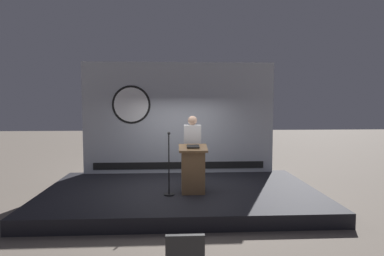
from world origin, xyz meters
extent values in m
plane|color=#6B6056|center=(0.00, 0.00, 0.00)|extent=(40.00, 40.00, 0.00)
cube|color=black|center=(0.00, 0.00, 0.15)|extent=(6.40, 4.00, 0.30)
cube|color=#B2B7C1|center=(0.00, 1.85, 1.90)|extent=(5.50, 0.10, 3.20)
cylinder|color=black|center=(-1.37, 1.80, 2.29)|extent=(1.09, 0.02, 1.09)
cylinder|color=white|center=(-1.37, 1.79, 2.29)|extent=(0.98, 0.02, 0.98)
cube|color=black|center=(0.00, 1.79, 0.52)|extent=(4.95, 0.02, 0.20)
cube|color=olive|center=(0.27, -0.39, 0.80)|extent=(0.52, 0.40, 0.99)
cube|color=olive|center=(0.27, -0.39, 1.32)|extent=(0.64, 0.50, 0.14)
cube|color=black|center=(0.27, -0.41, 1.37)|extent=(0.28, 0.20, 0.06)
cylinder|color=black|center=(0.28, 0.09, 0.72)|extent=(0.26, 0.26, 0.85)
cube|color=white|center=(0.28, 0.09, 1.48)|extent=(0.40, 0.24, 0.67)
sphere|color=tan|center=(0.28, 0.09, 1.93)|extent=(0.22, 0.22, 0.22)
cylinder|color=black|center=(-0.27, -0.54, 0.31)|extent=(0.24, 0.24, 0.02)
cylinder|color=black|center=(-0.27, -0.54, 1.00)|extent=(0.03, 0.03, 1.39)
cylinder|color=black|center=(-0.27, -0.35, 1.64)|extent=(0.02, 0.37, 0.02)
sphere|color=#262626|center=(-0.27, -0.17, 1.64)|extent=(0.07, 0.07, 0.07)
cube|color=#333333|center=(-0.05, -4.26, 0.67)|extent=(0.44, 0.06, 0.44)
camera|label=1|loc=(-0.17, -7.90, 2.37)|focal=31.53mm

